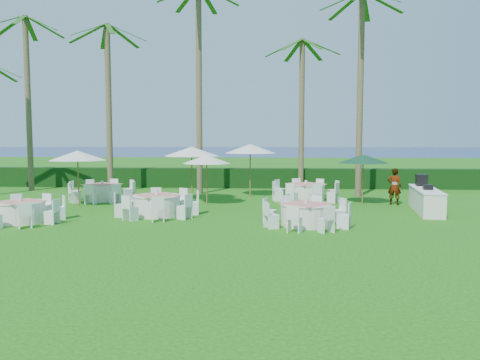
% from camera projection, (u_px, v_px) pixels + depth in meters
% --- Properties ---
extents(ground, '(120.00, 120.00, 0.00)m').
position_uv_depth(ground, '(182.00, 221.00, 17.25)').
color(ground, '#125D0F').
rests_on(ground, ground).
extents(hedge, '(34.00, 1.00, 1.20)m').
position_uv_depth(hedge, '(218.00, 178.00, 29.13)').
color(hedge, black).
rests_on(hedge, ground).
extents(ocean, '(260.00, 260.00, 0.00)m').
position_uv_depth(ocean, '(256.00, 151.00, 118.66)').
color(ocean, '#070D4B').
rests_on(ocean, ground).
extents(banquet_table_a, '(3.05, 3.05, 0.93)m').
position_uv_depth(banquet_table_a, '(21.00, 211.00, 16.90)').
color(banquet_table_a, silver).
rests_on(banquet_table_a, ground).
extents(banquet_table_b, '(3.26, 3.26, 0.99)m').
position_uv_depth(banquet_table_b, '(157.00, 205.00, 18.38)').
color(banquet_table_b, silver).
rests_on(banquet_table_b, ground).
extents(banquet_table_c, '(3.01, 3.01, 0.93)m').
position_uv_depth(banquet_table_c, '(306.00, 214.00, 16.25)').
color(banquet_table_c, silver).
rests_on(banquet_table_c, ground).
extents(banquet_table_d, '(3.22, 3.22, 0.97)m').
position_uv_depth(banquet_table_d, '(102.00, 192.00, 22.95)').
color(banquet_table_d, silver).
rests_on(banquet_table_d, ground).
extents(banquet_table_f, '(3.30, 3.30, 0.99)m').
position_uv_depth(banquet_table_f, '(306.00, 192.00, 22.92)').
color(banquet_table_f, silver).
rests_on(banquet_table_f, ground).
extents(umbrella_a, '(2.58, 2.58, 2.49)m').
position_uv_depth(umbrella_a, '(78.00, 156.00, 20.80)').
color(umbrella_a, brown).
rests_on(umbrella_a, ground).
extents(umbrella_b, '(2.21, 2.21, 2.29)m').
position_uv_depth(umbrella_b, '(207.00, 159.00, 21.28)').
color(umbrella_b, brown).
rests_on(umbrella_b, ground).
extents(umbrella_c, '(2.69, 2.69, 2.64)m').
position_uv_depth(umbrella_c, '(192.00, 151.00, 22.59)').
color(umbrella_c, brown).
rests_on(umbrella_c, ground).
extents(umbrella_d, '(2.67, 2.67, 2.75)m').
position_uv_depth(umbrella_d, '(250.00, 149.00, 24.37)').
color(umbrella_d, brown).
rests_on(umbrella_d, ground).
extents(umbrella_green, '(2.35, 2.35, 2.30)m').
position_uv_depth(umbrella_green, '(363.00, 159.00, 21.51)').
color(umbrella_green, brown).
rests_on(umbrella_green, ground).
extents(buffet_table, '(1.49, 4.21, 1.47)m').
position_uv_depth(buffet_table, '(426.00, 199.00, 19.45)').
color(buffet_table, silver).
rests_on(buffet_table, ground).
extents(staff_person, '(0.72, 0.61, 1.68)m').
position_uv_depth(staff_person, '(394.00, 186.00, 21.42)').
color(staff_person, gray).
rests_on(staff_person, ground).
extents(palm_a, '(4.29, 4.35, 10.05)m').
position_uv_depth(palm_a, '(28.00, 96.00, 27.06)').
color(palm_a, brown).
rests_on(palm_a, ground).
extents(palm_b, '(4.41, 4.07, 9.32)m').
position_uv_depth(palm_b, '(109.00, 101.00, 25.91)').
color(palm_b, brown).
rests_on(palm_b, ground).
extents(palm_c, '(4.36, 4.28, 11.20)m').
position_uv_depth(palm_c, '(199.00, 82.00, 25.33)').
color(palm_c, brown).
rests_on(palm_c, ground).
extents(palm_d, '(4.40, 4.12, 8.89)m').
position_uv_depth(palm_d, '(302.00, 107.00, 27.74)').
color(palm_d, brown).
rests_on(palm_d, ground).
extents(palm_e, '(4.37, 4.25, 10.48)m').
position_uv_depth(palm_e, '(360.00, 87.00, 24.16)').
color(palm_e, brown).
rests_on(palm_e, ground).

